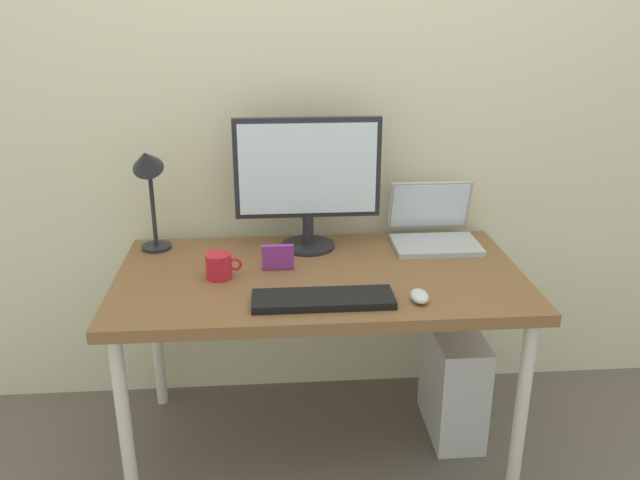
{
  "coord_description": "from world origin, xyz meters",
  "views": [
    {
      "loc": [
        -0.16,
        -2.07,
        1.6
      ],
      "look_at": [
        0.0,
        0.0,
        0.82
      ],
      "focal_mm": 37.07,
      "sensor_mm": 36.0,
      "label": 1
    }
  ],
  "objects_px": {
    "coffee_mug": "(219,266)",
    "keyboard": "(323,299)",
    "laptop": "(433,228)",
    "photo_frame": "(278,257)",
    "computer_tower": "(453,382)",
    "desk": "(320,288)",
    "monitor": "(308,176)",
    "desk_lamp": "(148,176)",
    "mouse": "(420,296)"
  },
  "relations": [
    {
      "from": "coffee_mug",
      "to": "keyboard",
      "type": "bearing_deg",
      "value": -33.28
    },
    {
      "from": "laptop",
      "to": "coffee_mug",
      "type": "height_order",
      "value": "laptop"
    },
    {
      "from": "photo_frame",
      "to": "computer_tower",
      "type": "relative_size",
      "value": 0.26
    },
    {
      "from": "desk",
      "to": "coffee_mug",
      "type": "xyz_separation_m",
      "value": [
        -0.34,
        -0.02,
        0.1
      ]
    },
    {
      "from": "keyboard",
      "to": "coffee_mug",
      "type": "bearing_deg",
      "value": 146.72
    },
    {
      "from": "coffee_mug",
      "to": "laptop",
      "type": "bearing_deg",
      "value": 19.26
    },
    {
      "from": "monitor",
      "to": "desk_lamp",
      "type": "bearing_deg",
      "value": 179.95
    },
    {
      "from": "monitor",
      "to": "keyboard",
      "type": "xyz_separation_m",
      "value": [
        0.02,
        -0.48,
        -0.27
      ]
    },
    {
      "from": "keyboard",
      "to": "computer_tower",
      "type": "height_order",
      "value": "keyboard"
    },
    {
      "from": "laptop",
      "to": "mouse",
      "type": "distance_m",
      "value": 0.53
    },
    {
      "from": "laptop",
      "to": "keyboard",
      "type": "height_order",
      "value": "laptop"
    },
    {
      "from": "desk_lamp",
      "to": "computer_tower",
      "type": "bearing_deg",
      "value": -10.02
    },
    {
      "from": "monitor",
      "to": "photo_frame",
      "type": "bearing_deg",
      "value": -119.53
    },
    {
      "from": "desk",
      "to": "coffee_mug",
      "type": "bearing_deg",
      "value": -177.19
    },
    {
      "from": "computer_tower",
      "to": "coffee_mug",
      "type": "bearing_deg",
      "value": -175.77
    },
    {
      "from": "laptop",
      "to": "monitor",
      "type": "bearing_deg",
      "value": -177.73
    },
    {
      "from": "monitor",
      "to": "desk_lamp",
      "type": "relative_size",
      "value": 1.29
    },
    {
      "from": "monitor",
      "to": "keyboard",
      "type": "distance_m",
      "value": 0.55
    },
    {
      "from": "desk_lamp",
      "to": "keyboard",
      "type": "relative_size",
      "value": 0.94
    },
    {
      "from": "desk",
      "to": "desk_lamp",
      "type": "xyz_separation_m",
      "value": [
        -0.59,
        0.24,
        0.35
      ]
    },
    {
      "from": "coffee_mug",
      "to": "photo_frame",
      "type": "relative_size",
      "value": 1.11
    },
    {
      "from": "laptop",
      "to": "computer_tower",
      "type": "bearing_deg",
      "value": -74.36
    },
    {
      "from": "laptop",
      "to": "computer_tower",
      "type": "distance_m",
      "value": 0.59
    },
    {
      "from": "laptop",
      "to": "photo_frame",
      "type": "distance_m",
      "value": 0.64
    },
    {
      "from": "desk",
      "to": "mouse",
      "type": "xyz_separation_m",
      "value": [
        0.29,
        -0.25,
        0.08
      ]
    },
    {
      "from": "monitor",
      "to": "laptop",
      "type": "bearing_deg",
      "value": 2.27
    },
    {
      "from": "monitor",
      "to": "keyboard",
      "type": "bearing_deg",
      "value": -87.88
    },
    {
      "from": "desk",
      "to": "coffee_mug",
      "type": "height_order",
      "value": "coffee_mug"
    },
    {
      "from": "keyboard",
      "to": "coffee_mug",
      "type": "distance_m",
      "value": 0.4
    },
    {
      "from": "keyboard",
      "to": "computer_tower",
      "type": "bearing_deg",
      "value": 28.21
    },
    {
      "from": "monitor",
      "to": "photo_frame",
      "type": "distance_m",
      "value": 0.33
    },
    {
      "from": "mouse",
      "to": "photo_frame",
      "type": "xyz_separation_m",
      "value": [
        -0.43,
        0.28,
        0.03
      ]
    },
    {
      "from": "monitor",
      "to": "coffee_mug",
      "type": "xyz_separation_m",
      "value": [
        -0.31,
        -0.26,
        -0.23
      ]
    },
    {
      "from": "computer_tower",
      "to": "photo_frame",
      "type": "bearing_deg",
      "value": -179.1
    },
    {
      "from": "laptop",
      "to": "computer_tower",
      "type": "height_order",
      "value": "laptop"
    },
    {
      "from": "mouse",
      "to": "coffee_mug",
      "type": "height_order",
      "value": "coffee_mug"
    },
    {
      "from": "desk_lamp",
      "to": "keyboard",
      "type": "height_order",
      "value": "desk_lamp"
    },
    {
      "from": "keyboard",
      "to": "mouse",
      "type": "distance_m",
      "value": 0.3
    },
    {
      "from": "photo_frame",
      "to": "mouse",
      "type": "bearing_deg",
      "value": -33.04
    },
    {
      "from": "desk",
      "to": "computer_tower",
      "type": "distance_m",
      "value": 0.67
    },
    {
      "from": "coffee_mug",
      "to": "computer_tower",
      "type": "bearing_deg",
      "value": 4.23
    },
    {
      "from": "keyboard",
      "to": "coffee_mug",
      "type": "relative_size",
      "value": 3.61
    },
    {
      "from": "keyboard",
      "to": "computer_tower",
      "type": "xyz_separation_m",
      "value": [
        0.52,
        0.28,
        -0.5
      ]
    },
    {
      "from": "monitor",
      "to": "mouse",
      "type": "bearing_deg",
      "value": -56.94
    },
    {
      "from": "keyboard",
      "to": "monitor",
      "type": "bearing_deg",
      "value": 92.12
    },
    {
      "from": "keyboard",
      "to": "photo_frame",
      "type": "relative_size",
      "value": 4.0
    },
    {
      "from": "desk_lamp",
      "to": "computer_tower",
      "type": "xyz_separation_m",
      "value": [
        1.11,
        -0.2,
        -0.78
      ]
    },
    {
      "from": "desk",
      "to": "monitor",
      "type": "relative_size",
      "value": 2.61
    },
    {
      "from": "desk_lamp",
      "to": "coffee_mug",
      "type": "relative_size",
      "value": 3.39
    },
    {
      "from": "desk_lamp",
      "to": "coffee_mug",
      "type": "height_order",
      "value": "desk_lamp"
    }
  ]
}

